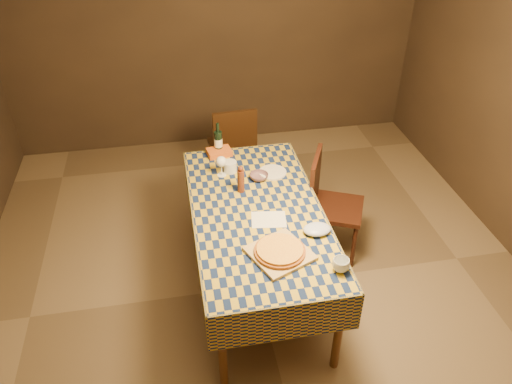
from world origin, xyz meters
TOP-DOWN VIEW (x-y plane):
  - room at (0.00, 0.00)m, footprint 5.00×5.10m
  - dining_table at (0.00, 0.00)m, footprint 0.94×1.84m
  - cutting_board at (0.06, -0.49)m, footprint 0.47×0.47m
  - pizza at (0.06, -0.49)m, footprint 0.42×0.42m
  - pepper_mill at (-0.08, 0.26)m, footprint 0.06×0.06m
  - bowl at (0.09, 0.40)m, footprint 0.17×0.17m
  - wine_glass at (-0.19, 0.51)m, footprint 0.09×0.09m
  - wine_bottle at (-0.17, 0.86)m, footprint 0.09×0.09m
  - deli_tub at (-0.12, 0.55)m, footprint 0.12×0.12m
  - takeout_container at (-0.17, 0.83)m, footprint 0.22×0.17m
  - white_plate at (0.21, 0.47)m, footprint 0.28×0.28m
  - tumbler at (0.40, -0.69)m, footprint 0.11×0.11m
  - flour_patch at (0.06, -0.12)m, footprint 0.27×0.22m
  - flour_bag at (0.35, -0.32)m, footprint 0.22×0.18m
  - chair_far at (0.03, 1.41)m, footprint 0.45×0.45m
  - chair_right at (0.66, 0.35)m, footprint 0.56×0.56m

SIDE VIEW (x-z plane):
  - chair_far at x=0.03m, z-range 0.06..0.99m
  - chair_right at x=0.66m, z-range 0.06..0.99m
  - dining_table at x=0.00m, z-range 0.31..1.08m
  - flour_patch at x=0.06m, z-range 0.77..0.77m
  - white_plate at x=0.21m, z-range 0.77..0.78m
  - cutting_board at x=0.06m, z-range 0.77..0.79m
  - bowl at x=0.09m, z-range 0.77..0.82m
  - takeout_container at x=-0.17m, z-range 0.77..0.82m
  - flour_bag at x=0.35m, z-range 0.77..0.83m
  - pizza at x=0.06m, z-range 0.79..0.82m
  - tumbler at x=0.40m, z-range 0.77..0.86m
  - deli_tub at x=-0.12m, z-range 0.77..0.86m
  - pepper_mill at x=-0.08m, z-range 0.76..0.99m
  - wine_bottle at x=-0.17m, z-range 0.73..1.02m
  - wine_glass at x=-0.19m, z-range 0.81..0.98m
  - room at x=0.00m, z-range 0.00..2.70m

